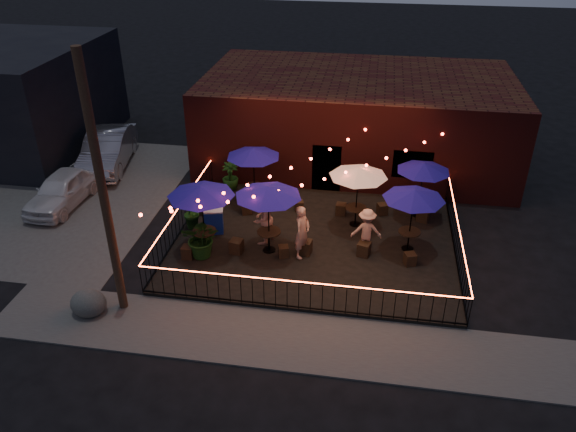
% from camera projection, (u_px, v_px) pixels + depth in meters
% --- Properties ---
extents(ground, '(110.00, 110.00, 0.00)m').
position_uv_depth(ground, '(307.00, 275.00, 18.92)').
color(ground, black).
rests_on(ground, ground).
extents(patio, '(10.00, 8.00, 0.15)m').
position_uv_depth(patio, '(314.00, 241.00, 20.59)').
color(patio, black).
rests_on(patio, ground).
extents(sidewalk, '(18.00, 2.50, 0.05)m').
position_uv_depth(sidewalk, '(292.00, 340.00, 16.13)').
color(sidewalk, '#474442').
rests_on(sidewalk, ground).
extents(parking_lot, '(11.00, 12.00, 0.02)m').
position_uv_depth(parking_lot, '(42.00, 194.00, 24.00)').
color(parking_lot, '#474442').
rests_on(parking_lot, ground).
extents(brick_building, '(14.00, 8.00, 4.00)m').
position_uv_depth(brick_building, '(357.00, 118.00, 26.32)').
color(brick_building, '#38100F').
rests_on(brick_building, ground).
extents(utility_pole, '(0.26, 0.26, 8.00)m').
position_uv_depth(utility_pole, '(103.00, 193.00, 15.45)').
color(utility_pole, '#382617').
rests_on(utility_pole, ground).
extents(fence_front, '(10.00, 0.04, 1.04)m').
position_uv_depth(fence_front, '(299.00, 296.00, 16.88)').
color(fence_front, black).
rests_on(fence_front, patio).
extents(fence_left, '(0.04, 8.00, 1.04)m').
position_uv_depth(fence_left, '(182.00, 217.00, 20.99)').
color(fence_left, black).
rests_on(fence_left, patio).
extents(fence_right, '(0.04, 8.00, 1.04)m').
position_uv_depth(fence_right, '(457.00, 240.00, 19.60)').
color(fence_right, black).
rests_on(fence_right, patio).
extents(festoon_lights, '(10.02, 8.72, 1.32)m').
position_uv_depth(festoon_lights, '(286.00, 184.00, 19.25)').
color(festoon_lights, '#F83726').
rests_on(festoon_lights, ground).
extents(cafe_table_0, '(2.73, 2.73, 2.55)m').
position_uv_depth(cafe_table_0, '(201.00, 192.00, 18.82)').
color(cafe_table_0, black).
rests_on(cafe_table_0, patio).
extents(cafe_table_1, '(2.60, 2.60, 2.37)m').
position_uv_depth(cafe_table_1, '(253.00, 153.00, 21.99)').
color(cafe_table_1, black).
rests_on(cafe_table_1, patio).
extents(cafe_table_2, '(2.50, 2.50, 2.54)m').
position_uv_depth(cafe_table_2, '(268.00, 192.00, 18.80)').
color(cafe_table_2, black).
rests_on(cafe_table_2, patio).
extents(cafe_table_3, '(2.39, 2.39, 2.40)m').
position_uv_depth(cafe_table_3, '(358.00, 173.00, 20.42)').
color(cafe_table_3, black).
rests_on(cafe_table_3, patio).
extents(cafe_table_4, '(2.39, 2.39, 2.37)m').
position_uv_depth(cafe_table_4, '(414.00, 195.00, 18.95)').
color(cafe_table_4, black).
rests_on(cafe_table_4, patio).
extents(cafe_table_5, '(2.65, 2.65, 2.26)m').
position_uv_depth(cafe_table_5, '(424.00, 168.00, 21.09)').
color(cafe_table_5, black).
rests_on(cafe_table_5, patio).
extents(bistro_chair_0, '(0.40, 0.40, 0.46)m').
position_uv_depth(bistro_chair_0, '(188.00, 252.00, 19.44)').
color(bistro_chair_0, black).
rests_on(bistro_chair_0, patio).
extents(bistro_chair_1, '(0.49, 0.49, 0.50)m').
position_uv_depth(bistro_chair_1, '(237.00, 246.00, 19.72)').
color(bistro_chair_1, black).
rests_on(bistro_chair_1, patio).
extents(bistro_chair_2, '(0.51, 0.51, 0.46)m').
position_uv_depth(bistro_chair_2, '(204.00, 209.00, 22.10)').
color(bistro_chair_2, black).
rests_on(bistro_chair_2, patio).
extents(bistro_chair_3, '(0.49, 0.49, 0.45)m').
position_uv_depth(bistro_chair_3, '(247.00, 208.00, 22.15)').
color(bistro_chair_3, black).
rests_on(bistro_chair_3, patio).
extents(bistro_chair_4, '(0.42, 0.42, 0.40)m').
position_uv_depth(bistro_chair_4, '(284.00, 251.00, 19.53)').
color(bistro_chair_4, black).
rests_on(bistro_chair_4, patio).
extents(bistro_chair_5, '(0.49, 0.49, 0.51)m').
position_uv_depth(bistro_chair_5, '(305.00, 247.00, 19.66)').
color(bistro_chair_5, black).
rests_on(bistro_chair_5, patio).
extents(bistro_chair_6, '(0.42, 0.42, 0.41)m').
position_uv_depth(bistro_chair_6, '(299.00, 206.00, 22.36)').
color(bistro_chair_6, black).
rests_on(bistro_chair_6, patio).
extents(bistro_chair_7, '(0.41, 0.41, 0.46)m').
position_uv_depth(bistro_chair_7, '(341.00, 209.00, 22.09)').
color(bistro_chair_7, black).
rests_on(bistro_chair_7, patio).
extents(bistro_chair_8, '(0.51, 0.51, 0.49)m').
position_uv_depth(bistro_chair_8, '(364.00, 249.00, 19.57)').
color(bistro_chair_8, black).
rests_on(bistro_chair_8, patio).
extents(bistro_chair_9, '(0.46, 0.46, 0.43)m').
position_uv_depth(bistro_chair_9, '(410.00, 259.00, 19.10)').
color(bistro_chair_9, black).
rests_on(bistro_chair_9, patio).
extents(bistro_chair_10, '(0.48, 0.48, 0.44)m').
position_uv_depth(bistro_chair_10, '(382.00, 209.00, 22.10)').
color(bistro_chair_10, black).
rests_on(bistro_chair_10, patio).
extents(bistro_chair_11, '(0.55, 0.55, 0.51)m').
position_uv_depth(bistro_chair_11, '(423.00, 215.00, 21.64)').
color(bistro_chair_11, black).
rests_on(bistro_chair_11, patio).
extents(patron_a, '(0.69, 0.83, 1.95)m').
position_uv_depth(patron_a, '(302.00, 232.00, 19.17)').
color(patron_a, tan).
rests_on(patron_a, patio).
extents(patron_b, '(1.05, 1.16, 1.96)m').
position_uv_depth(patron_b, '(263.00, 219.00, 19.95)').
color(patron_b, tan).
rests_on(patron_b, patio).
extents(patron_c, '(1.13, 0.72, 1.66)m').
position_uv_depth(patron_c, '(366.00, 231.00, 19.52)').
color(patron_c, tan).
rests_on(patron_c, patio).
extents(potted_shrub_a, '(1.35, 1.18, 1.46)m').
position_uv_depth(potted_shrub_a, '(202.00, 238.00, 19.29)').
color(potted_shrub_a, '#0C360C').
rests_on(potted_shrub_a, patio).
extents(potted_shrub_b, '(0.76, 0.63, 1.31)m').
position_uv_depth(potted_shrub_b, '(193.00, 213.00, 20.96)').
color(potted_shrub_b, '#11350F').
rests_on(potted_shrub_b, patio).
extents(potted_shrub_c, '(0.86, 0.86, 1.22)m').
position_uv_depth(potted_shrub_c, '(230.00, 176.00, 23.80)').
color(potted_shrub_c, '#113B0E').
rests_on(potted_shrub_c, patio).
extents(cooler, '(0.83, 0.68, 0.96)m').
position_uv_depth(cooler, '(214.00, 220.00, 20.80)').
color(cooler, '#1531A3').
rests_on(cooler, patio).
extents(boulder, '(1.16, 1.04, 0.77)m').
position_uv_depth(boulder, '(88.00, 303.00, 17.00)').
color(boulder, '#444540').
rests_on(boulder, ground).
extents(car_white, '(1.76, 4.07, 1.37)m').
position_uv_depth(car_white, '(62.00, 190.00, 22.85)').
color(car_white, silver).
rests_on(car_white, ground).
extents(car_silver, '(2.70, 5.30, 1.67)m').
position_uv_depth(car_silver, '(107.00, 150.00, 26.03)').
color(car_silver, gray).
rests_on(car_silver, ground).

